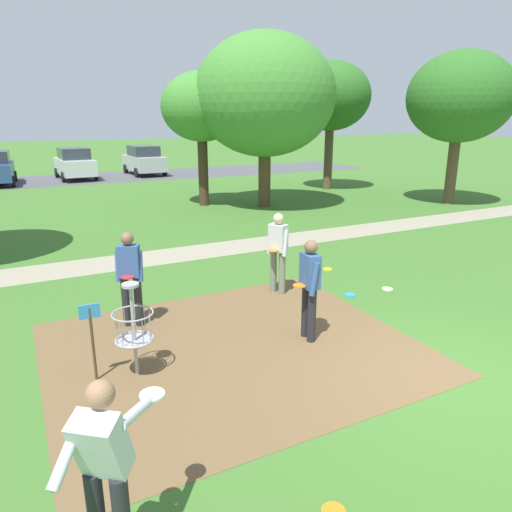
# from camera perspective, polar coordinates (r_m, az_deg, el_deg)

# --- Properties ---
(ground_plane) EXTENTS (160.00, 160.00, 0.00)m
(ground_plane) POSITION_cam_1_polar(r_m,az_deg,el_deg) (7.42, 22.51, -13.65)
(ground_plane) COLOR #3D6B28
(dirt_tee_pad) EXTENTS (5.68, 4.88, 0.01)m
(dirt_tee_pad) POSITION_cam_1_polar(r_m,az_deg,el_deg) (7.69, -2.78, -11.13)
(dirt_tee_pad) COLOR brown
(dirt_tee_pad) RESTS_ON ground
(disc_golf_basket) EXTENTS (0.98, 0.58, 1.39)m
(disc_golf_basket) POSITION_cam_1_polar(r_m,az_deg,el_deg) (6.87, -15.18, -8.30)
(disc_golf_basket) COLOR #9E9EA3
(disc_golf_basket) RESTS_ON ground
(player_foreground_watching) EXTENTS (0.49, 0.45, 1.71)m
(player_foreground_watching) POSITION_cam_1_polar(r_m,az_deg,el_deg) (8.41, -15.07, -2.12)
(player_foreground_watching) COLOR #232328
(player_foreground_watching) RESTS_ON ground
(player_throwing) EXTENTS (0.45, 0.49, 1.71)m
(player_throwing) POSITION_cam_1_polar(r_m,az_deg,el_deg) (9.70, 2.68, 0.90)
(player_throwing) COLOR slate
(player_throwing) RESTS_ON ground
(player_waiting_left) EXTENTS (0.42, 0.48, 1.71)m
(player_waiting_left) POSITION_cam_1_polar(r_m,az_deg,el_deg) (7.68, 6.52, -3.43)
(player_waiting_left) COLOR #232328
(player_waiting_left) RESTS_ON ground
(player_waiting_right) EXTENTS (1.02, 0.72, 1.71)m
(player_waiting_right) POSITION_cam_1_polar(r_m,az_deg,el_deg) (4.12, -17.85, -23.22)
(player_waiting_right) COLOR #232328
(player_waiting_right) RESTS_ON ground
(frisbee_by_tee) EXTENTS (0.23, 0.23, 0.02)m
(frisbee_by_tee) POSITION_cam_1_polar(r_m,az_deg,el_deg) (11.60, 8.69, -1.59)
(frisbee_by_tee) COLOR gold
(frisbee_by_tee) RESTS_ON ground
(frisbee_mid_grass) EXTENTS (0.23, 0.23, 0.02)m
(frisbee_mid_grass) POSITION_cam_1_polar(r_m,az_deg,el_deg) (5.07, 9.41, -28.33)
(frisbee_mid_grass) COLOR orange
(frisbee_mid_grass) RESTS_ON ground
(frisbee_far_left) EXTENTS (0.23, 0.23, 0.02)m
(frisbee_far_left) POSITION_cam_1_polar(r_m,az_deg,el_deg) (10.03, 11.35, -4.65)
(frisbee_far_left) COLOR #1E93DB
(frisbee_far_left) RESTS_ON ground
(frisbee_far_right) EXTENTS (0.23, 0.23, 0.02)m
(frisbee_far_right) POSITION_cam_1_polar(r_m,az_deg,el_deg) (10.56, 15.68, -3.87)
(frisbee_far_right) COLOR white
(frisbee_far_right) RESTS_ON ground
(tree_near_right) EXTENTS (3.92, 3.92, 6.26)m
(tree_near_right) POSITION_cam_1_polar(r_m,az_deg,el_deg) (24.81, 9.09, 18.56)
(tree_near_right) COLOR brown
(tree_near_right) RESTS_ON ground
(tree_mid_left) EXTENTS (3.23, 3.23, 5.36)m
(tree_mid_left) POSITION_cam_1_polar(r_m,az_deg,el_deg) (19.88, -6.67, 17.46)
(tree_mid_left) COLOR #422D1E
(tree_mid_left) RESTS_ON ground
(tree_mid_right) EXTENTS (5.57, 5.57, 6.77)m
(tree_mid_right) POSITION_cam_1_polar(r_m,az_deg,el_deg) (19.49, 1.09, 18.89)
(tree_mid_right) COLOR #4C3823
(tree_mid_right) RESTS_ON ground
(tree_far_left) EXTENTS (4.28, 4.28, 6.20)m
(tree_far_left) POSITION_cam_1_polar(r_m,az_deg,el_deg) (21.82, 23.58, 17.23)
(tree_far_left) COLOR brown
(tree_far_left) RESTS_ON ground
(parking_lot_strip) EXTENTS (36.00, 6.00, 0.01)m
(parking_lot_strip) POSITION_cam_1_polar(r_m,az_deg,el_deg) (31.06, -17.67, 9.11)
(parking_lot_strip) COLOR #4C4C51
(parking_lot_strip) RESTS_ON ground
(parked_car_center_left) EXTENTS (2.14, 4.28, 1.84)m
(parked_car_center_left) POSITION_cam_1_polar(r_m,az_deg,el_deg) (30.73, -21.18, 10.43)
(parked_car_center_left) COLOR silver
(parked_car_center_left) RESTS_ON ground
(parked_car_center_right) EXTENTS (2.11, 4.27, 1.84)m
(parked_car_center_right) POSITION_cam_1_polar(r_m,az_deg,el_deg) (31.88, -13.45, 11.26)
(parked_car_center_right) COLOR #B2B7BC
(parked_car_center_right) RESTS_ON ground
(gravel_path) EXTENTS (40.00, 1.42, 0.00)m
(gravel_path) POSITION_cam_1_polar(r_m,az_deg,el_deg) (13.39, -3.54, 0.99)
(gravel_path) COLOR gray
(gravel_path) RESTS_ON ground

